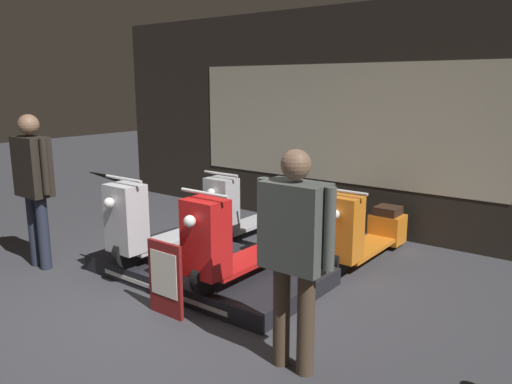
{
  "coord_description": "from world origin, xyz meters",
  "views": [
    {
      "loc": [
        3.52,
        -2.87,
        2.11
      ],
      "look_at": [
        -0.04,
        1.78,
        0.84
      ],
      "focal_mm": 35.0,
      "sensor_mm": 36.0,
      "label": 1
    }
  ],
  "objects_px": {
    "scooter_backrow_1": "(301,219)",
    "person_right_browsing": "(295,242)",
    "scooter_backrow_2": "(364,231)",
    "person_left_browsing": "(34,178)",
    "price_sign_board": "(165,279)",
    "scooter_display_left": "(166,222)",
    "scooter_display_right": "(244,240)",
    "scooter_backrow_0": "(248,209)"
  },
  "relations": [
    {
      "from": "scooter_backrow_2",
      "to": "person_right_browsing",
      "type": "relative_size",
      "value": 1.02
    },
    {
      "from": "scooter_backrow_1",
      "to": "price_sign_board",
      "type": "bearing_deg",
      "value": -87.97
    },
    {
      "from": "scooter_display_right",
      "to": "price_sign_board",
      "type": "height_order",
      "value": "scooter_display_right"
    },
    {
      "from": "price_sign_board",
      "to": "scooter_backrow_2",
      "type": "bearing_deg",
      "value": 71.81
    },
    {
      "from": "scooter_backrow_2",
      "to": "scooter_backrow_0",
      "type": "bearing_deg",
      "value": 180.0
    },
    {
      "from": "scooter_backrow_2",
      "to": "person_left_browsing",
      "type": "bearing_deg",
      "value": -139.58
    },
    {
      "from": "scooter_display_left",
      "to": "person_left_browsing",
      "type": "xyz_separation_m",
      "value": [
        -1.21,
        -0.88,
        0.51
      ]
    },
    {
      "from": "person_left_browsing",
      "to": "person_right_browsing",
      "type": "distance_m",
      "value": 3.54
    },
    {
      "from": "scooter_display_left",
      "to": "person_right_browsing",
      "type": "bearing_deg",
      "value": -20.71
    },
    {
      "from": "scooter_display_right",
      "to": "scooter_backrow_2",
      "type": "xyz_separation_m",
      "value": [
        0.57,
        1.61,
        -0.18
      ]
    },
    {
      "from": "person_left_browsing",
      "to": "scooter_backrow_2",
      "type": "bearing_deg",
      "value": 40.42
    },
    {
      "from": "scooter_backrow_0",
      "to": "scooter_backrow_2",
      "type": "bearing_deg",
      "value": 0.0
    },
    {
      "from": "scooter_display_left",
      "to": "person_left_browsing",
      "type": "bearing_deg",
      "value": -143.76
    },
    {
      "from": "scooter_backrow_0",
      "to": "scooter_backrow_2",
      "type": "distance_m",
      "value": 1.8
    },
    {
      "from": "scooter_backrow_1",
      "to": "scooter_backrow_2",
      "type": "distance_m",
      "value": 0.9
    },
    {
      "from": "scooter_backrow_1",
      "to": "person_right_browsing",
      "type": "distance_m",
      "value": 2.98
    },
    {
      "from": "scooter_backrow_2",
      "to": "price_sign_board",
      "type": "xyz_separation_m",
      "value": [
        -0.81,
        -2.47,
        -0.02
      ]
    },
    {
      "from": "scooter_display_left",
      "to": "scooter_display_right",
      "type": "xyz_separation_m",
      "value": [
        1.15,
        0.0,
        0.0
      ]
    },
    {
      "from": "scooter_backrow_0",
      "to": "scooter_display_left",
      "type": "bearing_deg",
      "value": -87.41
    },
    {
      "from": "scooter_backrow_0",
      "to": "price_sign_board",
      "type": "distance_m",
      "value": 2.66
    },
    {
      "from": "scooter_display_left",
      "to": "price_sign_board",
      "type": "distance_m",
      "value": 1.27
    },
    {
      "from": "scooter_display_right",
      "to": "price_sign_board",
      "type": "bearing_deg",
      "value": -105.67
    },
    {
      "from": "scooter_backrow_0",
      "to": "price_sign_board",
      "type": "xyz_separation_m",
      "value": [
        0.98,
        -2.47,
        -0.02
      ]
    },
    {
      "from": "scooter_backrow_2",
      "to": "price_sign_board",
      "type": "distance_m",
      "value": 2.6
    },
    {
      "from": "scooter_display_right",
      "to": "person_right_browsing",
      "type": "relative_size",
      "value": 1.02
    },
    {
      "from": "scooter_display_left",
      "to": "scooter_backrow_1",
      "type": "relative_size",
      "value": 1.0
    },
    {
      "from": "scooter_display_left",
      "to": "person_right_browsing",
      "type": "distance_m",
      "value": 2.54
    },
    {
      "from": "scooter_display_right",
      "to": "person_right_browsing",
      "type": "height_order",
      "value": "person_right_browsing"
    },
    {
      "from": "scooter_backrow_1",
      "to": "person_left_browsing",
      "type": "height_order",
      "value": "person_left_browsing"
    },
    {
      "from": "scooter_display_right",
      "to": "price_sign_board",
      "type": "distance_m",
      "value": 0.91
    },
    {
      "from": "scooter_display_left",
      "to": "price_sign_board",
      "type": "xyz_separation_m",
      "value": [
        0.91,
        -0.86,
        -0.2
      ]
    },
    {
      "from": "price_sign_board",
      "to": "scooter_display_left",
      "type": "bearing_deg",
      "value": 136.84
    },
    {
      "from": "scooter_display_right",
      "to": "person_left_browsing",
      "type": "bearing_deg",
      "value": -159.45
    },
    {
      "from": "scooter_display_right",
      "to": "scooter_backrow_2",
      "type": "bearing_deg",
      "value": 70.49
    },
    {
      "from": "scooter_display_right",
      "to": "scooter_backrow_0",
      "type": "bearing_deg",
      "value": 127.25
    },
    {
      "from": "scooter_backrow_2",
      "to": "person_left_browsing",
      "type": "relative_size",
      "value": 0.96
    },
    {
      "from": "scooter_display_left",
      "to": "person_right_browsing",
      "type": "relative_size",
      "value": 1.02
    },
    {
      "from": "scooter_backrow_0",
      "to": "person_left_browsing",
      "type": "height_order",
      "value": "person_left_browsing"
    },
    {
      "from": "price_sign_board",
      "to": "person_left_browsing",
      "type": "bearing_deg",
      "value": -179.23
    },
    {
      "from": "scooter_display_right",
      "to": "scooter_backrow_1",
      "type": "height_order",
      "value": "scooter_display_right"
    },
    {
      "from": "scooter_display_left",
      "to": "scooter_display_right",
      "type": "bearing_deg",
      "value": 0.0
    },
    {
      "from": "scooter_backrow_2",
      "to": "person_right_browsing",
      "type": "bearing_deg",
      "value": -76.16
    }
  ]
}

